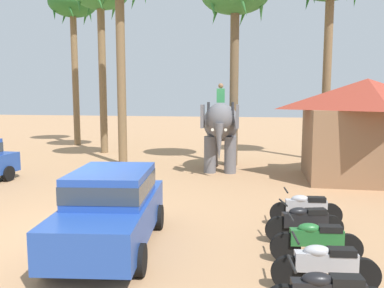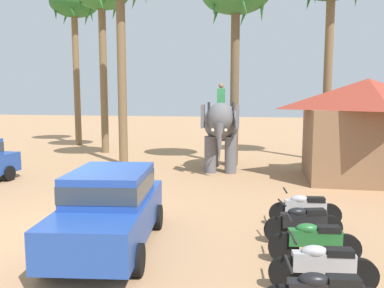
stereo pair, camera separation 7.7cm
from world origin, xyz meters
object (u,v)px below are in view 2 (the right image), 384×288
at_px(motorcycle_fourth_in_row, 304,222).
at_px(palm_tree_leaning_seaward, 101,0).
at_px(palm_tree_far_back, 236,0).
at_px(motorcycle_second_in_row, 323,265).
at_px(palm_tree_near_hut, 74,10).
at_px(motorcycle_far_in_row, 305,208).
at_px(motorcycle_mid_row, 315,240).
at_px(roadside_hut, 366,127).
at_px(car_sedan_foreground, 110,206).
at_px(elephant_with_mahout, 221,126).

relative_size(motorcycle_fourth_in_row, palm_tree_leaning_seaward, 0.17).
bearing_deg(palm_tree_far_back, motorcycle_second_in_row, -77.22).
relative_size(palm_tree_near_hut, palm_tree_far_back, 1.17).
distance_m(motorcycle_far_in_row, palm_tree_near_hut, 22.15).
xyz_separation_m(motorcycle_second_in_row, motorcycle_fourth_in_row, (-0.15, 2.25, 0.00)).
xyz_separation_m(motorcycle_mid_row, roadside_hut, (2.71, 8.43, 1.66)).
bearing_deg(motorcycle_fourth_in_row, roadside_hut, 68.83).
bearing_deg(motorcycle_fourth_in_row, palm_tree_far_back, 104.78).
xyz_separation_m(motorcycle_fourth_in_row, palm_tree_far_back, (-2.57, 9.73, 7.29)).
height_order(palm_tree_far_back, palm_tree_leaning_seaward, palm_tree_leaning_seaward).
distance_m(motorcycle_fourth_in_row, palm_tree_leaning_seaward, 18.34).
bearing_deg(car_sedan_foreground, motorcycle_far_in_row, 28.55).
bearing_deg(palm_tree_near_hut, motorcycle_mid_row, -49.82).
bearing_deg(motorcycle_mid_row, palm_tree_far_back, 103.96).
bearing_deg(motorcycle_second_in_row, motorcycle_far_in_row, 90.53).
height_order(motorcycle_second_in_row, motorcycle_mid_row, same).
distance_m(motorcycle_mid_row, palm_tree_far_back, 13.34).
relative_size(motorcycle_second_in_row, motorcycle_far_in_row, 1.00).
bearing_deg(motorcycle_second_in_row, motorcycle_fourth_in_row, 93.80).
bearing_deg(motorcycle_second_in_row, car_sedan_foreground, 165.91).
relative_size(car_sedan_foreground, motorcycle_second_in_row, 2.40).
distance_m(elephant_with_mahout, motorcycle_fourth_in_row, 8.97).
xyz_separation_m(motorcycle_mid_row, palm_tree_far_back, (-2.69, 10.84, 7.29)).
relative_size(motorcycle_mid_row, palm_tree_leaning_seaward, 0.18).
height_order(car_sedan_foreground, elephant_with_mahout, elephant_with_mahout).
bearing_deg(palm_tree_far_back, car_sedan_foreground, -98.08).
bearing_deg(palm_tree_leaning_seaward, motorcycle_second_in_row, -53.96).
xyz_separation_m(car_sedan_foreground, motorcycle_mid_row, (4.24, 0.07, -0.46)).
bearing_deg(motorcycle_mid_row, motorcycle_fourth_in_row, 96.53).
height_order(car_sedan_foreground, motorcycle_fourth_in_row, car_sedan_foreground).
relative_size(elephant_with_mahout, roadside_hut, 0.77).
height_order(motorcycle_second_in_row, palm_tree_far_back, palm_tree_far_back).
xyz_separation_m(elephant_with_mahout, motorcycle_far_in_row, (3.11, -7.19, -1.53)).
relative_size(elephant_with_mahout, motorcycle_mid_row, 2.20).
bearing_deg(motorcycle_far_in_row, palm_tree_leaning_seaward, 133.28).
bearing_deg(elephant_with_mahout, roadside_hut, -9.70).
xyz_separation_m(elephant_with_mahout, motorcycle_mid_row, (3.12, -9.42, -1.53)).
bearing_deg(car_sedan_foreground, elephant_with_mahout, 83.26).
relative_size(motorcycle_mid_row, roadside_hut, 0.35).
relative_size(elephant_with_mahout, motorcycle_fourth_in_row, 2.24).
height_order(motorcycle_mid_row, palm_tree_far_back, palm_tree_far_back).
bearing_deg(motorcycle_far_in_row, palm_tree_far_back, 107.33).
distance_m(motorcycle_second_in_row, palm_tree_near_hut, 24.52).
distance_m(motorcycle_second_in_row, palm_tree_far_back, 14.29).
xyz_separation_m(palm_tree_near_hut, roadside_hut, (16.91, -8.40, -7.06)).
xyz_separation_m(elephant_with_mahout, palm_tree_near_hut, (-11.08, 7.40, 7.20)).
relative_size(palm_tree_far_back, roadside_hut, 1.75).
bearing_deg(motorcycle_second_in_row, motorcycle_mid_row, 91.13).
relative_size(elephant_with_mahout, motorcycle_second_in_row, 2.19).
bearing_deg(palm_tree_far_back, motorcycle_far_in_row, -72.67).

